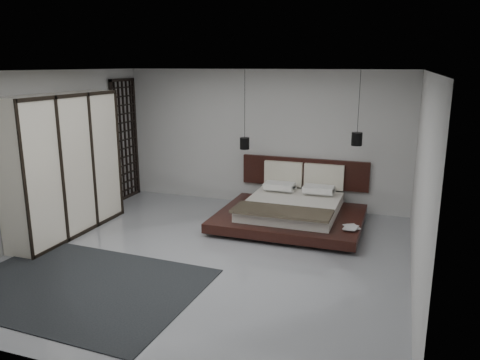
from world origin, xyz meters
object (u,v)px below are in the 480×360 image
at_px(pendant_left, 245,143).
at_px(pendant_right, 357,139).
at_px(wardrobe, 64,165).
at_px(lattice_screen, 125,140).
at_px(bed, 292,209).
at_px(rug, 80,286).

xyz_separation_m(pendant_left, pendant_right, (2.12, -0.00, 0.19)).
distance_m(pendant_left, wardrobe, 3.32).
bearing_deg(pendant_left, pendant_right, -0.00).
xyz_separation_m(lattice_screen, pendant_right, (4.91, -0.15, 0.29)).
bearing_deg(wardrobe, pendant_right, 24.61).
bearing_deg(pendant_left, bed, -20.06).
xyz_separation_m(bed, rug, (-2.10, -3.43, -0.27)).
xyz_separation_m(lattice_screen, pendant_left, (2.79, -0.15, 0.10)).
relative_size(bed, wardrobe, 1.05).
bearing_deg(wardrobe, pendant_left, 40.08).
bearing_deg(pendant_right, wardrobe, -155.39).
bearing_deg(bed, lattice_screen, 172.11).
distance_m(pendant_left, pendant_right, 2.13).
bearing_deg(rug, pendant_right, 50.36).
bearing_deg(wardrobe, bed, 25.90).
height_order(lattice_screen, rug, lattice_screen).
distance_m(pendant_right, rug, 5.21).
xyz_separation_m(lattice_screen, wardrobe, (0.25, -2.28, -0.09)).
bearing_deg(pendant_right, bed, -159.94).
xyz_separation_m(pendant_left, wardrobe, (-2.54, -2.14, -0.19)).
xyz_separation_m(pendant_left, rug, (-1.04, -3.82, -1.39)).
height_order(bed, pendant_left, pendant_left).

